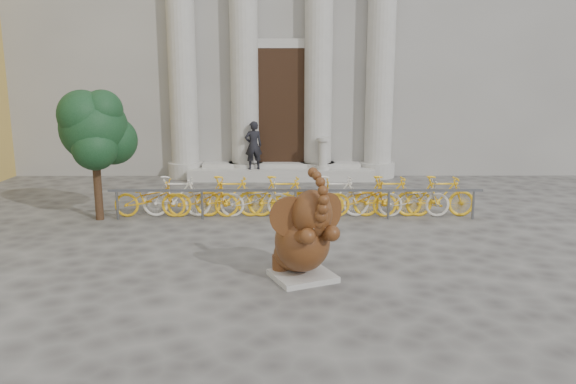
{
  "coord_description": "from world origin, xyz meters",
  "views": [
    {
      "loc": [
        0.16,
        -8.74,
        3.37
      ],
      "look_at": [
        0.19,
        2.07,
        1.1
      ],
      "focal_mm": 35.0,
      "sensor_mm": 36.0,
      "label": 1
    }
  ],
  "objects_px": {
    "bike_rack": "(295,196)",
    "tree": "(95,130)",
    "elephant_statue": "(304,239)",
    "pedestrian": "(253,145)"
  },
  "relations": [
    {
      "from": "bike_rack",
      "to": "tree",
      "type": "distance_m",
      "value": 4.88
    },
    {
      "from": "bike_rack",
      "to": "tree",
      "type": "xyz_separation_m",
      "value": [
        -4.59,
        -0.28,
        1.62
      ]
    },
    {
      "from": "elephant_statue",
      "to": "pedestrian",
      "type": "distance_m",
      "value": 9.13
    },
    {
      "from": "elephant_statue",
      "to": "bike_rack",
      "type": "relative_size",
      "value": 0.22
    },
    {
      "from": "elephant_statue",
      "to": "tree",
      "type": "bearing_deg",
      "value": 116.11
    },
    {
      "from": "elephant_statue",
      "to": "pedestrian",
      "type": "bearing_deg",
      "value": 74.85
    },
    {
      "from": "tree",
      "to": "pedestrian",
      "type": "relative_size",
      "value": 1.96
    },
    {
      "from": "tree",
      "to": "pedestrian",
      "type": "height_order",
      "value": "tree"
    },
    {
      "from": "tree",
      "to": "elephant_statue",
      "type": "bearing_deg",
      "value": -40.27
    },
    {
      "from": "pedestrian",
      "to": "bike_rack",
      "type": "bearing_deg",
      "value": 88.12
    }
  ]
}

